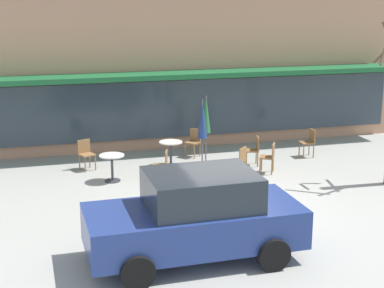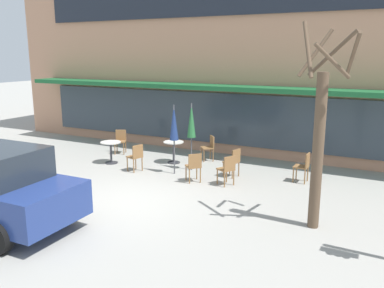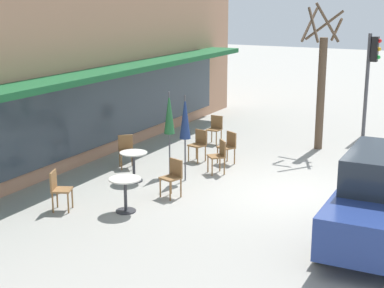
{
  "view_description": "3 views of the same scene",
  "coord_description": "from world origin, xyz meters",
  "px_view_note": "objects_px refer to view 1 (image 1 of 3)",
  "views": [
    {
      "loc": [
        -4.58,
        -12.75,
        5.12
      ],
      "look_at": [
        -0.27,
        3.03,
        0.88
      ],
      "focal_mm": 55.0,
      "sensor_mm": 36.0,
      "label": 1
    },
    {
      "loc": [
        6.13,
        -7.98,
        3.75
      ],
      "look_at": [
        0.61,
        2.81,
        1.03
      ],
      "focal_mm": 38.0,
      "sensor_mm": 36.0,
      "label": 2
    },
    {
      "loc": [
        -12.66,
        -3.93,
        4.58
      ],
      "look_at": [
        0.25,
        2.76,
        0.9
      ],
      "focal_mm": 55.0,
      "sensor_mm": 36.0,
      "label": 3
    }
  ],
  "objects_px": {
    "cafe_chair_3": "(194,140)",
    "cafe_chair_6": "(239,160)",
    "cafe_table_near_wall": "(171,149)",
    "cafe_chair_1": "(86,152)",
    "cafe_chair_4": "(270,156)",
    "patio_umbrella_cream_folded": "(206,115)",
    "cafe_chair_0": "(163,164)",
    "parked_sedan": "(196,217)",
    "cafe_chair_5": "(309,141)",
    "cafe_table_streetside": "(112,163)",
    "cafe_chair_2": "(254,149)",
    "patio_umbrella_green_folded": "(202,120)"
  },
  "relations": [
    {
      "from": "cafe_chair_4",
      "to": "cafe_table_streetside",
      "type": "bearing_deg",
      "value": 174.59
    },
    {
      "from": "patio_umbrella_green_folded",
      "to": "cafe_chair_3",
      "type": "distance_m",
      "value": 2.29
    },
    {
      "from": "cafe_table_near_wall",
      "to": "parked_sedan",
      "type": "xyz_separation_m",
      "value": [
        -1.0,
        -6.36,
        0.36
      ]
    },
    {
      "from": "cafe_chair_0",
      "to": "parked_sedan",
      "type": "height_order",
      "value": "parked_sedan"
    },
    {
      "from": "cafe_chair_1",
      "to": "cafe_chair_3",
      "type": "height_order",
      "value": "same"
    },
    {
      "from": "cafe_table_near_wall",
      "to": "patio_umbrella_cream_folded",
      "type": "distance_m",
      "value": 1.55
    },
    {
      "from": "cafe_chair_1",
      "to": "cafe_table_near_wall",
      "type": "bearing_deg",
      "value": -7.23
    },
    {
      "from": "patio_umbrella_cream_folded",
      "to": "cafe_chair_5",
      "type": "height_order",
      "value": "patio_umbrella_cream_folded"
    },
    {
      "from": "patio_umbrella_cream_folded",
      "to": "cafe_chair_2",
      "type": "distance_m",
      "value": 1.86
    },
    {
      "from": "cafe_chair_2",
      "to": "cafe_chair_5",
      "type": "relative_size",
      "value": 1.0
    },
    {
      "from": "cafe_table_near_wall",
      "to": "cafe_table_streetside",
      "type": "distance_m",
      "value": 2.17
    },
    {
      "from": "cafe_chair_3",
      "to": "cafe_chair_4",
      "type": "bearing_deg",
      "value": -54.73
    },
    {
      "from": "cafe_chair_0",
      "to": "parked_sedan",
      "type": "relative_size",
      "value": 0.21
    },
    {
      "from": "cafe_chair_5",
      "to": "cafe_chair_6",
      "type": "relative_size",
      "value": 1.0
    },
    {
      "from": "cafe_table_streetside",
      "to": "cafe_chair_6",
      "type": "relative_size",
      "value": 0.85
    },
    {
      "from": "cafe_chair_4",
      "to": "parked_sedan",
      "type": "relative_size",
      "value": 0.21
    },
    {
      "from": "patio_umbrella_green_folded",
      "to": "cafe_chair_2",
      "type": "distance_m",
      "value": 2.17
    },
    {
      "from": "cafe_table_streetside",
      "to": "cafe_chair_4",
      "type": "height_order",
      "value": "cafe_chair_4"
    },
    {
      "from": "cafe_table_near_wall",
      "to": "cafe_chair_6",
      "type": "bearing_deg",
      "value": -45.16
    },
    {
      "from": "cafe_table_near_wall",
      "to": "cafe_chair_0",
      "type": "relative_size",
      "value": 0.85
    },
    {
      "from": "cafe_table_near_wall",
      "to": "cafe_chair_3",
      "type": "bearing_deg",
      "value": 42.03
    },
    {
      "from": "cafe_table_near_wall",
      "to": "cafe_chair_4",
      "type": "distance_m",
      "value": 2.98
    },
    {
      "from": "cafe_chair_5",
      "to": "parked_sedan",
      "type": "height_order",
      "value": "parked_sedan"
    },
    {
      "from": "cafe_chair_5",
      "to": "cafe_chair_3",
      "type": "bearing_deg",
      "value": 163.85
    },
    {
      "from": "cafe_chair_2",
      "to": "cafe_chair_5",
      "type": "xyz_separation_m",
      "value": [
        2.04,
        0.45,
        0.0
      ]
    },
    {
      "from": "cafe_chair_4",
      "to": "cafe_chair_6",
      "type": "relative_size",
      "value": 1.0
    },
    {
      "from": "cafe_chair_1",
      "to": "cafe_chair_2",
      "type": "xyz_separation_m",
      "value": [
        4.97,
        -0.92,
        0.0
      ]
    },
    {
      "from": "patio_umbrella_cream_folded",
      "to": "cafe_chair_2",
      "type": "height_order",
      "value": "patio_umbrella_cream_folded"
    },
    {
      "from": "cafe_table_near_wall",
      "to": "cafe_table_streetside",
      "type": "bearing_deg",
      "value": -151.88
    },
    {
      "from": "cafe_chair_3",
      "to": "cafe_chair_2",
      "type": "bearing_deg",
      "value": -44.59
    },
    {
      "from": "patio_umbrella_cream_folded",
      "to": "cafe_chair_0",
      "type": "xyz_separation_m",
      "value": [
        -1.53,
        -0.95,
        -1.1
      ]
    },
    {
      "from": "cafe_chair_0",
      "to": "cafe_chair_5",
      "type": "height_order",
      "value": "same"
    },
    {
      "from": "patio_umbrella_green_folded",
      "to": "cafe_chair_1",
      "type": "relative_size",
      "value": 2.47
    },
    {
      "from": "cafe_chair_1",
      "to": "cafe_chair_5",
      "type": "distance_m",
      "value": 7.02
    },
    {
      "from": "patio_umbrella_green_folded",
      "to": "cafe_chair_3",
      "type": "xyz_separation_m",
      "value": [
        0.3,
        1.99,
        -1.1
      ]
    },
    {
      "from": "cafe_chair_0",
      "to": "parked_sedan",
      "type": "xyz_separation_m",
      "value": [
        -0.43,
        -4.91,
        0.35
      ]
    },
    {
      "from": "patio_umbrella_cream_folded",
      "to": "cafe_table_near_wall",
      "type": "bearing_deg",
      "value": 152.23
    },
    {
      "from": "cafe_chair_4",
      "to": "parked_sedan",
      "type": "height_order",
      "value": "parked_sedan"
    },
    {
      "from": "cafe_chair_4",
      "to": "cafe_chair_6",
      "type": "xyz_separation_m",
      "value": [
        -0.99,
        -0.17,
        0.0
      ]
    },
    {
      "from": "cafe_chair_3",
      "to": "cafe_chair_6",
      "type": "distance_m",
      "value": 2.57
    },
    {
      "from": "cafe_chair_1",
      "to": "cafe_chair_4",
      "type": "xyz_separation_m",
      "value": [
        5.12,
        -1.77,
        0.0
      ]
    },
    {
      "from": "cafe_table_near_wall",
      "to": "parked_sedan",
      "type": "relative_size",
      "value": 0.18
    },
    {
      "from": "cafe_table_streetside",
      "to": "cafe_chair_0",
      "type": "bearing_deg",
      "value": -17.62
    },
    {
      "from": "patio_umbrella_green_folded",
      "to": "cafe_chair_2",
      "type": "bearing_deg",
      "value": 16.15
    },
    {
      "from": "cafe_chair_3",
      "to": "cafe_chair_4",
      "type": "height_order",
      "value": "same"
    },
    {
      "from": "cafe_chair_0",
      "to": "cafe_chair_3",
      "type": "bearing_deg",
      "value": 56.51
    },
    {
      "from": "cafe_chair_2",
      "to": "patio_umbrella_cream_folded",
      "type": "bearing_deg",
      "value": 176.19
    },
    {
      "from": "cafe_table_near_wall",
      "to": "parked_sedan",
      "type": "distance_m",
      "value": 6.45
    },
    {
      "from": "cafe_chair_0",
      "to": "cafe_chair_3",
      "type": "relative_size",
      "value": 1.0
    },
    {
      "from": "cafe_chair_1",
      "to": "cafe_chair_4",
      "type": "relative_size",
      "value": 1.0
    }
  ]
}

